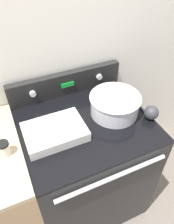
{
  "coord_description": "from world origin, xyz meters",
  "views": [
    {
      "loc": [
        -0.38,
        -0.52,
        1.84
      ],
      "look_at": [
        0.02,
        0.36,
        0.97
      ],
      "focal_mm": 35.0,
      "sensor_mm": 36.0,
      "label": 1
    }
  ],
  "objects_px": {
    "mixing_bowl": "(115,104)",
    "casserole_dish": "(55,131)",
    "spice_jar_black_cap": "(4,149)",
    "ladle": "(150,112)"
  },
  "relations": [
    {
      "from": "mixing_bowl",
      "to": "casserole_dish",
      "type": "bearing_deg",
      "value": -175.14
    },
    {
      "from": "spice_jar_black_cap",
      "to": "casserole_dish",
      "type": "bearing_deg",
      "value": 5.47
    },
    {
      "from": "casserole_dish",
      "to": "ladle",
      "type": "height_order",
      "value": "ladle"
    },
    {
      "from": "mixing_bowl",
      "to": "spice_jar_black_cap",
      "type": "relative_size",
      "value": 3.85
    },
    {
      "from": "mixing_bowl",
      "to": "spice_jar_black_cap",
      "type": "xyz_separation_m",
      "value": [
        -0.68,
        -0.06,
        -0.02
      ]
    },
    {
      "from": "mixing_bowl",
      "to": "casserole_dish",
      "type": "xyz_separation_m",
      "value": [
        -0.4,
        -0.03,
        -0.04
      ]
    },
    {
      "from": "mixing_bowl",
      "to": "ladle",
      "type": "height_order",
      "value": "mixing_bowl"
    },
    {
      "from": "ladle",
      "to": "spice_jar_black_cap",
      "type": "distance_m",
      "value": 0.86
    },
    {
      "from": "mixing_bowl",
      "to": "casserole_dish",
      "type": "distance_m",
      "value": 0.41
    },
    {
      "from": "mixing_bowl",
      "to": "spice_jar_black_cap",
      "type": "distance_m",
      "value": 0.68
    }
  ]
}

